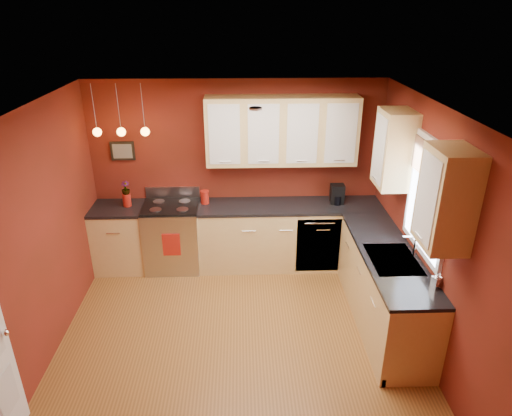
{
  "coord_description": "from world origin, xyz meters",
  "views": [
    {
      "loc": [
        0.06,
        -3.95,
        3.49
      ],
      "look_at": [
        0.23,
        1.0,
        1.26
      ],
      "focal_mm": 32.0,
      "sensor_mm": 36.0,
      "label": 1
    }
  ],
  "objects_px": {
    "sink": "(393,261)",
    "coffee_maker": "(337,195)",
    "soap_pump": "(437,280)",
    "gas_range": "(173,236)",
    "red_canister": "(205,197)"
  },
  "relations": [
    {
      "from": "sink",
      "to": "coffee_maker",
      "type": "relative_size",
      "value": 2.59
    },
    {
      "from": "coffee_maker",
      "to": "soap_pump",
      "type": "bearing_deg",
      "value": -74.14
    },
    {
      "from": "sink",
      "to": "soap_pump",
      "type": "height_order",
      "value": "sink"
    },
    {
      "from": "coffee_maker",
      "to": "soap_pump",
      "type": "relative_size",
      "value": 1.56
    },
    {
      "from": "soap_pump",
      "to": "gas_range",
      "type": "bearing_deg",
      "value": 144.45
    },
    {
      "from": "red_canister",
      "to": "coffee_maker",
      "type": "bearing_deg",
      "value": -1.84
    },
    {
      "from": "gas_range",
      "to": "sink",
      "type": "distance_m",
      "value": 3.05
    },
    {
      "from": "red_canister",
      "to": "gas_range",
      "type": "bearing_deg",
      "value": -169.4
    },
    {
      "from": "red_canister",
      "to": "coffee_maker",
      "type": "height_order",
      "value": "coffee_maker"
    },
    {
      "from": "sink",
      "to": "soap_pump",
      "type": "relative_size",
      "value": 4.03
    },
    {
      "from": "soap_pump",
      "to": "sink",
      "type": "bearing_deg",
      "value": 114.26
    },
    {
      "from": "red_canister",
      "to": "coffee_maker",
      "type": "distance_m",
      "value": 1.83
    },
    {
      "from": "gas_range",
      "to": "red_canister",
      "type": "relative_size",
      "value": 6.03
    },
    {
      "from": "sink",
      "to": "coffee_maker",
      "type": "bearing_deg",
      "value": 101.86
    },
    {
      "from": "red_canister",
      "to": "soap_pump",
      "type": "height_order",
      "value": "red_canister"
    }
  ]
}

